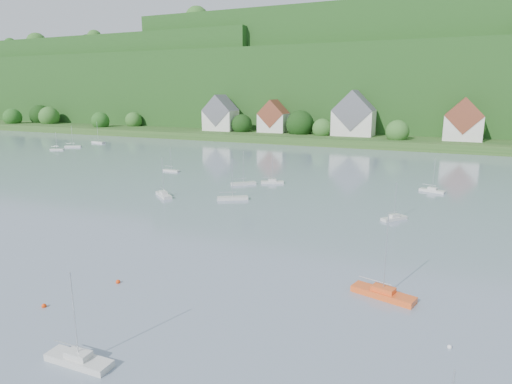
% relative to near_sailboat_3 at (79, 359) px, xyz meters
% --- Properties ---
extents(far_shore_strip, '(600.00, 60.00, 3.00)m').
position_rel_near_sailboat_3_xyz_m(far_shore_strip, '(-16.43, 168.80, 1.08)').
color(far_shore_strip, '#284E1D').
rests_on(far_shore_strip, ground).
extents(forested_ridge, '(620.00, 181.22, 69.89)m').
position_rel_near_sailboat_3_xyz_m(forested_ridge, '(-16.04, 237.37, 22.46)').
color(forested_ridge, '#153A12').
rests_on(forested_ridge, ground).
extents(village_building_0, '(14.00, 10.40, 16.00)m').
position_rel_near_sailboat_3_xyz_m(village_building_0, '(-71.43, 155.80, 9.09)').
color(village_building_0, beige).
rests_on(village_building_0, far_shore_strip).
extents(village_building_1, '(12.00, 9.36, 14.00)m').
position_rel_near_sailboat_3_xyz_m(village_building_1, '(-46.43, 157.80, 8.33)').
color(village_building_1, beige).
rests_on(village_building_1, far_shore_strip).
extents(village_building_2, '(16.00, 11.44, 18.00)m').
position_rel_near_sailboat_3_xyz_m(village_building_2, '(-11.43, 156.80, 9.85)').
color(village_building_2, beige).
rests_on(village_building_2, far_shore_strip).
extents(village_building_3, '(13.00, 10.40, 15.50)m').
position_rel_near_sailboat_3_xyz_m(village_building_3, '(28.57, 154.80, 9.01)').
color(village_building_3, beige).
rests_on(village_building_3, far_shore_strip).
extents(near_sailboat_3, '(5.66, 1.69, 7.60)m').
position_rel_near_sailboat_3_xyz_m(near_sailboat_3, '(0.00, 0.00, 0.00)').
color(near_sailboat_3, silver).
rests_on(near_sailboat_3, ground).
extents(near_sailboat_5, '(6.70, 3.43, 8.72)m').
position_rel_near_sailboat_3_xyz_m(near_sailboat_5, '(19.88, 21.10, 0.03)').
color(near_sailboat_5, '#EF5720').
rests_on(near_sailboat_5, ground).
extents(mooring_buoy_2, '(0.48, 0.48, 0.48)m').
position_rel_near_sailboat_3_xyz_m(mooring_buoy_2, '(-10.10, 5.50, -0.42)').
color(mooring_buoy_2, '#F03B0A').
rests_on(mooring_buoy_2, ground).
extents(mooring_buoy_3, '(0.50, 0.50, 0.50)m').
position_rel_near_sailboat_3_xyz_m(mooring_buoy_3, '(-7.26, 12.79, -0.42)').
color(mooring_buoy_3, '#F03B0A').
rests_on(mooring_buoy_3, ground).
extents(mooring_buoy_4, '(0.38, 0.38, 0.38)m').
position_rel_near_sailboat_3_xyz_m(mooring_buoy_4, '(26.22, 13.89, -0.42)').
color(mooring_buoy_4, white).
rests_on(mooring_buoy_4, ground).
extents(far_sailboat_cluster, '(203.96, 70.96, 8.53)m').
position_rel_near_sailboat_3_xyz_m(far_sailboat_cluster, '(4.26, 85.73, -0.06)').
color(far_sailboat_cluster, silver).
rests_on(far_sailboat_cluster, ground).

